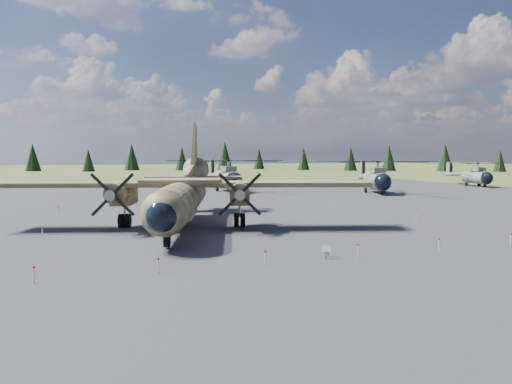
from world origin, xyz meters
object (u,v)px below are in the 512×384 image
object	(u,v)px
transport_plane	(183,192)
helicopter_near	(228,169)
helicopter_mid	(377,170)
helicopter_far	(476,169)

from	to	relation	value
transport_plane	helicopter_near	xyz separation A→B (m)	(14.56, 36.33, 0.72)
helicopter_near	helicopter_mid	size ratio (longest dim) A/B	0.95
transport_plane	helicopter_near	world-z (taller)	transport_plane
transport_plane	helicopter_mid	bearing A→B (deg)	52.29
helicopter_mid	helicopter_far	world-z (taller)	helicopter_mid
transport_plane	helicopter_far	xyz separation A→B (m)	(62.91, 33.02, 0.24)
helicopter_near	helicopter_mid	xyz separation A→B (m)	(21.27, -11.12, -0.07)
transport_plane	helicopter_far	distance (m)	71.05
helicopter_mid	helicopter_far	xyz separation A→B (m)	(27.08, 7.82, -0.41)
helicopter_mid	transport_plane	bearing A→B (deg)	-125.03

